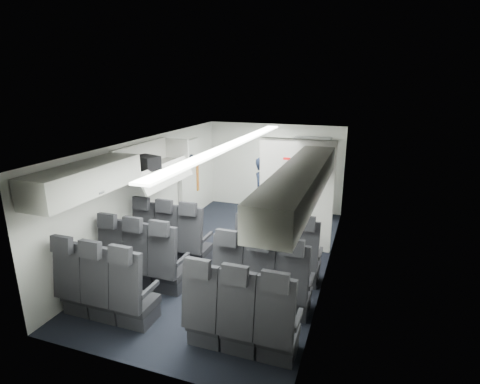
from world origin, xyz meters
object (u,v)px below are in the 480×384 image
Objects in this scene: seat_row_mid at (199,273)px; flight_attendant at (263,193)px; galley_unit at (310,178)px; carry_on_bag at (147,163)px; seat_row_front at (222,249)px; seat_row_rear at (169,306)px; boarding_door at (190,180)px.

flight_attendant reaches higher than seat_row_mid.
seat_row_mid is 1.75× the size of galley_unit.
carry_on_bag is at bearing 163.88° from flight_attendant.
seat_row_front and seat_row_rear have the same top height.
seat_row_rear is at bearing -67.13° from boarding_door.
seat_row_mid is 2.11× the size of flight_attendant.
galley_unit reaches higher than boarding_door.
seat_row_rear is 7.84× the size of carry_on_bag.
galley_unit is at bearing 79.35° from seat_row_rear.
seat_row_front is at bearing -164.84° from flight_attendant.
seat_row_rear is 1.79× the size of boarding_door.
seat_row_mid is 1.79× the size of boarding_door.
flight_attendant is 3.71× the size of carry_on_bag.
flight_attendant is (0.10, 3.07, 0.38)m from seat_row_mid.
seat_row_rear is 3.99m from flight_attendant.
seat_row_front is 1.95m from carry_on_bag.
boarding_door is 2.27m from carry_on_bag.
flight_attendant is (-0.85, -1.08, -0.16)m from galley_unit.
boarding_door is (-2.59, -1.17, 0.00)m from galley_unit.
seat_row_rear is at bearing -90.00° from seat_row_front.
carry_on_bag reaches higher than seat_row_mid.
seat_row_front is 1.00× the size of seat_row_mid.
galley_unit reaches higher than seat_row_rear.
galley_unit is 2.84m from boarding_door.
flight_attendant is (0.10, 2.17, 0.38)m from seat_row_front.
carry_on_bag reaches higher than flight_attendant.
seat_row_rear is 2.65m from carry_on_bag.
seat_row_front is at bearing 90.00° from seat_row_rear.
flight_attendant is at bearing 2.86° from boarding_door.
seat_row_front is 1.00× the size of seat_row_rear.
seat_row_mid and seat_row_rear have the same top height.
boarding_door is (-1.64, 3.89, 0.55)m from seat_row_rear.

